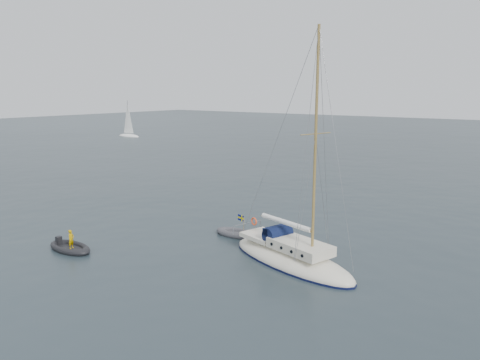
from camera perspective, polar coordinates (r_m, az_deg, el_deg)
The scene contains 5 objects.
ground at distance 30.38m, azimuth 1.78°, elevation -8.16°, with size 300.00×300.00×0.00m, color black.
sailboat at distance 27.48m, azimuth 6.28°, elevation -8.01°, with size 9.70×2.90×13.81m.
dinghy at distance 32.57m, azimuth -0.59°, elevation -6.48°, with size 3.01×1.36×0.43m.
rib at distance 31.57m, azimuth -20.03°, elevation -7.68°, with size 3.52×1.60×1.39m.
distant_yacht_a at distance 104.07m, azimuth -13.48°, elevation 7.10°, with size 6.19×3.30×8.20m.
Camera 1 is at (16.26, -23.67, 9.94)m, focal length 35.00 mm.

